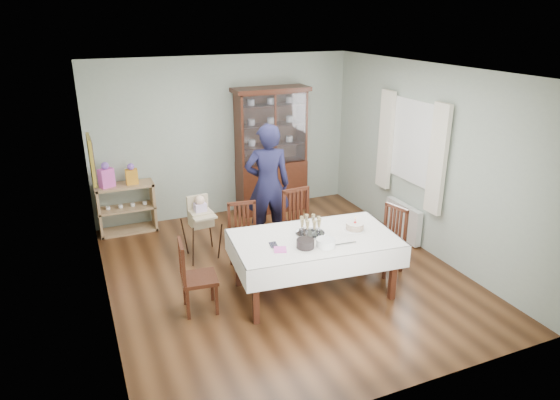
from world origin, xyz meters
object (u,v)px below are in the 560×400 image
china_cabinet (271,149)px  champagne_tray (310,229)px  chair_end_left (198,290)px  gift_bag_pink (106,176)px  dining_table (314,265)px  sideboard (127,208)px  chair_far_left (245,250)px  chair_end_right (385,252)px  gift_bag_orange (132,175)px  chair_far_right (301,238)px  birthday_cake (355,227)px  woman (268,185)px  high_chair (202,233)px

china_cabinet → champagne_tray: 2.82m
china_cabinet → chair_end_left: size_ratio=2.41×
gift_bag_pink → dining_table: bearing=-52.8°
dining_table → china_cabinet: bearing=78.3°
sideboard → chair_far_left: (1.33, -1.93, -0.13)m
sideboard → chair_end_right: size_ratio=1.00×
dining_table → sideboard: sideboard is taller
chair_far_left → gift_bag_orange: (-1.20, 1.91, 0.68)m
sideboard → chair_far_right: (2.19, -1.92, -0.10)m
chair_far_left → gift_bag_pink: 2.57m
china_cabinet → dining_table: bearing=-101.7°
sideboard → birthday_cake: bearing=-49.1°
chair_far_right → woman: (-0.26, 0.64, 0.64)m
dining_table → woman: size_ratio=1.13×
chair_far_right → champagne_tray: chair_far_right is taller
high_chair → champagne_tray: bearing=-58.7°
chair_end_left → woman: (1.45, 1.41, 0.66)m
chair_end_right → gift_bag_pink: (-3.32, 2.71, 0.71)m
chair_end_left → chair_far_right: bearing=-59.3°
sideboard → gift_bag_pink: 0.63m
high_chair → gift_bag_pink: gift_bag_pink is taller
chair_far_left → birthday_cake: 1.58m
china_cabinet → sideboard: 2.60m
chair_far_left → high_chair: 0.75m
china_cabinet → gift_bag_orange: 2.38m
birthday_cake → woman: bearing=109.3°
china_cabinet → chair_far_left: size_ratio=2.36×
woman → chair_end_right: bearing=140.7°
dining_table → sideboard: bearing=123.8°
dining_table → chair_far_left: size_ratio=2.28×
dining_table → china_cabinet: china_cabinet is taller
sideboard → chair_far_left: size_ratio=0.98×
high_chair → dining_table: bearing=-60.2°
chair_far_right → woman: bearing=108.7°
chair_end_right → champagne_tray: size_ratio=2.44×
dining_table → gift_bag_orange: (-1.78, 2.84, 0.56)m
sideboard → chair_end_left: 2.74m
chair_end_left → birthday_cake: bearing=-88.5°
chair_end_left → champagne_tray: bearing=-86.4°
china_cabinet → sideboard: china_cabinet is taller
sideboard → chair_end_right: bearing=-41.6°
dining_table → chair_end_left: 1.45m
china_cabinet → birthday_cake: 2.86m
chair_far_right → birthday_cake: bearing=-76.8°
sideboard → chair_end_right: 4.11m
chair_end_left → gift_bag_pink: gift_bag_pink is taller
gift_bag_pink → chair_end_left: bearing=-74.9°
chair_far_left → dining_table: bearing=-50.3°
dining_table → sideboard: size_ratio=2.34×
chair_end_left → high_chair: size_ratio=0.96×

